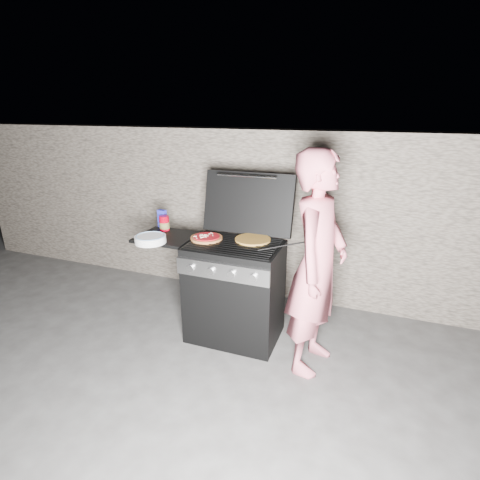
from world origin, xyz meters
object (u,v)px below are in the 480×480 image
(gas_grill, at_px, (209,287))
(sauce_jar, at_px, (164,223))
(person, at_px, (317,265))
(pizza_topped, at_px, (206,237))

(gas_grill, relative_size, sauce_jar, 9.51)
(gas_grill, bearing_deg, sauce_jar, 164.75)
(sauce_jar, distance_m, person, 1.53)
(gas_grill, distance_m, pizza_topped, 0.47)
(pizza_topped, bearing_deg, sauce_jar, 166.53)
(gas_grill, xyz_separation_m, sauce_jar, (-0.52, 0.14, 0.52))
(pizza_topped, height_order, sauce_jar, sauce_jar)
(gas_grill, distance_m, person, 1.08)
(pizza_topped, bearing_deg, gas_grill, -43.51)
(gas_grill, distance_m, sauce_jar, 0.75)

